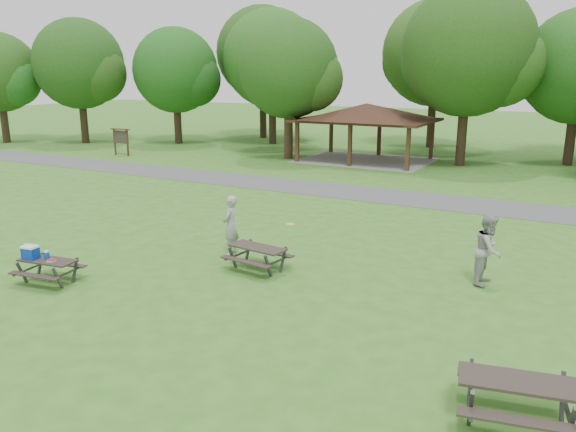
# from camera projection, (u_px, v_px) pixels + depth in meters

# --- Properties ---
(ground) EXTENTS (160.00, 160.00, 0.00)m
(ground) POSITION_uv_depth(u_px,v_px,m) (185.00, 290.00, 15.22)
(ground) COLOR #356E1F
(ground) RESTS_ON ground
(asphalt_path) EXTENTS (120.00, 3.20, 0.02)m
(asphalt_path) POSITION_uv_depth(u_px,v_px,m) (368.00, 194.00, 27.13)
(asphalt_path) COLOR #4C4C4F
(asphalt_path) RESTS_ON ground
(pavilion) EXTENTS (8.60, 7.01, 3.76)m
(pavilion) POSITION_uv_depth(u_px,v_px,m) (366.00, 114.00, 36.73)
(pavilion) COLOR #3C2116
(pavilion) RESTS_ON ground
(notice_board) EXTENTS (1.60, 0.30, 1.88)m
(notice_board) POSITION_uv_depth(u_px,v_px,m) (121.00, 137.00, 39.45)
(notice_board) COLOR #3C2615
(notice_board) RESTS_ON ground
(tree_row_a) EXTENTS (7.56, 7.20, 9.97)m
(tree_row_a) POSITION_uv_depth(u_px,v_px,m) (80.00, 67.00, 45.32)
(tree_row_a) COLOR black
(tree_row_a) RESTS_ON ground
(tree_row_b) EXTENTS (7.14, 6.80, 9.28)m
(tree_row_b) POSITION_uv_depth(u_px,v_px,m) (176.00, 73.00, 45.19)
(tree_row_b) COLOR black
(tree_row_b) RESTS_ON ground
(tree_row_c) EXTENTS (8.19, 7.80, 10.67)m
(tree_row_c) POSITION_uv_depth(u_px,v_px,m) (273.00, 62.00, 44.72)
(tree_row_c) COLOR black
(tree_row_c) RESTS_ON ground
(tree_row_d) EXTENTS (6.93, 6.60, 9.27)m
(tree_row_d) POSITION_uv_depth(u_px,v_px,m) (290.00, 72.00, 37.07)
(tree_row_d) COLOR #332216
(tree_row_d) RESTS_ON ground
(tree_row_e) EXTENTS (8.40, 8.00, 11.02)m
(tree_row_e) POSITION_uv_depth(u_px,v_px,m) (470.00, 54.00, 33.86)
(tree_row_e) COLOR black
(tree_row_e) RESTS_ON ground
(tree_deep_a) EXTENTS (8.40, 8.00, 11.38)m
(tree_deep_a) POSITION_uv_depth(u_px,v_px,m) (264.00, 56.00, 48.93)
(tree_deep_a) COLOR black
(tree_deep_a) RESTS_ON ground
(tree_deep_b) EXTENTS (8.40, 8.00, 11.13)m
(tree_deep_b) POSITION_uv_depth(u_px,v_px,m) (437.00, 56.00, 42.49)
(tree_deep_b) COLOR black
(tree_deep_b) RESTS_ON ground
(tree_flank_left) EXTENTS (6.72, 6.40, 8.93)m
(tree_flank_left) POSITION_uv_depth(u_px,v_px,m) (0.00, 75.00, 45.70)
(tree_flank_left) COLOR black
(tree_flank_left) RESTS_ON ground
(picnic_table_near) EXTENTS (1.79, 1.51, 1.13)m
(picnic_table_near) POSITION_uv_depth(u_px,v_px,m) (42.00, 261.00, 15.63)
(picnic_table_near) COLOR black
(picnic_table_near) RESTS_ON ground
(picnic_table_middle) EXTENTS (1.89, 1.59, 0.75)m
(picnic_table_middle) POSITION_uv_depth(u_px,v_px,m) (258.00, 252.00, 16.64)
(picnic_table_middle) COLOR #2C251F
(picnic_table_middle) RESTS_ON ground
(picnic_table_far) EXTENTS (2.21, 1.91, 0.84)m
(picnic_table_far) POSITION_uv_depth(u_px,v_px,m) (519.00, 391.00, 9.28)
(picnic_table_far) COLOR #2B231F
(picnic_table_far) RESTS_ON ground
(frisbee_in_flight) EXTENTS (0.32, 0.32, 0.02)m
(frisbee_in_flight) POSITION_uv_depth(u_px,v_px,m) (290.00, 224.00, 17.28)
(frisbee_in_flight) COLOR yellow
(frisbee_in_flight) RESTS_ON ground
(frisbee_thrower) EXTENTS (0.61, 0.79, 1.94)m
(frisbee_thrower) POSITION_uv_depth(u_px,v_px,m) (231.00, 225.00, 17.99)
(frisbee_thrower) COLOR #9E9EA1
(frisbee_thrower) RESTS_ON ground
(frisbee_catcher) EXTENTS (0.84, 1.03, 1.98)m
(frisbee_catcher) POSITION_uv_depth(u_px,v_px,m) (489.00, 250.00, 15.47)
(frisbee_catcher) COLOR #9E9DA0
(frisbee_catcher) RESTS_ON ground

